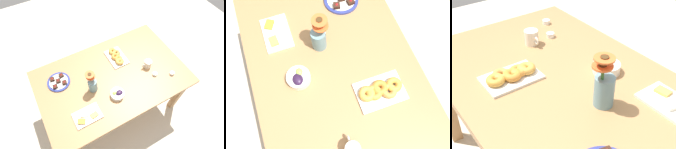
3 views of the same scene
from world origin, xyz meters
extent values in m
cube|color=#A87A4C|center=(0.00, 0.00, 0.72)|extent=(1.60, 1.00, 0.04)
cube|color=#A87A4C|center=(-0.72, 0.42, 0.35)|extent=(0.07, 0.07, 0.70)
cylinder|color=silver|center=(-0.41, 0.07, 0.78)|extent=(0.08, 0.08, 0.09)
cylinder|color=brown|center=(-0.41, 0.07, 0.82)|extent=(0.07, 0.07, 0.00)
torus|color=silver|center=(-0.36, 0.07, 0.78)|extent=(0.05, 0.01, 0.05)
cylinder|color=white|center=(0.06, 0.22, 0.77)|extent=(0.14, 0.14, 0.05)
ellipsoid|color=#2D1938|center=(0.04, 0.23, 0.79)|extent=(0.08, 0.06, 0.04)
ellipsoid|color=#9EC14C|center=(0.09, 0.21, 0.79)|extent=(0.05, 0.04, 0.04)
cube|color=white|center=(0.42, 0.27, 0.75)|extent=(0.26, 0.17, 0.01)
cube|color=#EFB74C|center=(0.36, 0.30, 0.76)|extent=(0.08, 0.06, 0.01)
cube|color=white|center=(0.44, 0.25, 0.76)|extent=(0.08, 0.07, 0.02)
cube|color=white|center=(-0.17, -0.20, 0.75)|extent=(0.19, 0.28, 0.01)
torus|color=gold|center=(-0.16, -0.28, 0.77)|extent=(0.10, 0.10, 0.04)
torus|color=#D08A40|center=(-0.19, -0.24, 0.77)|extent=(0.10, 0.10, 0.04)
torus|color=orange|center=(-0.15, -0.20, 0.77)|extent=(0.12, 0.12, 0.04)
torus|color=orange|center=(-0.17, -0.16, 0.77)|extent=(0.11, 0.11, 0.04)
torus|color=gold|center=(-0.16, -0.12, 0.77)|extent=(0.13, 0.13, 0.04)
cylinder|color=white|center=(-0.59, 0.28, 0.75)|extent=(0.05, 0.05, 0.03)
cylinder|color=#C68923|center=(-0.59, 0.28, 0.76)|extent=(0.04, 0.04, 0.01)
cylinder|color=white|center=(-0.42, 0.20, 0.75)|extent=(0.05, 0.05, 0.03)
cylinder|color=maroon|center=(-0.42, 0.20, 0.76)|extent=(0.04, 0.04, 0.01)
cylinder|color=#6B939E|center=(0.24, 0.04, 0.81)|extent=(0.09, 0.09, 0.15)
cylinder|color=#3D702D|center=(0.25, 0.02, 0.94)|extent=(0.01, 0.01, 0.10)
cylinder|color=orange|center=(0.25, 0.02, 0.99)|extent=(0.09, 0.09, 0.01)
cylinder|color=#472D14|center=(0.25, 0.02, 1.00)|extent=(0.04, 0.04, 0.01)
cylinder|color=#3D702D|center=(0.24, 0.02, 0.92)|extent=(0.01, 0.01, 0.06)
cylinder|color=orange|center=(0.24, 0.02, 0.95)|extent=(0.09, 0.09, 0.01)
cylinder|color=#472D14|center=(0.24, 0.02, 0.96)|extent=(0.04, 0.04, 0.01)
camera|label=1|loc=(0.48, 0.88, 2.34)|focal=28.00mm
camera|label=2|loc=(-0.44, 0.16, 1.96)|focal=35.00mm
camera|label=3|loc=(0.99, -0.73, 1.64)|focal=50.00mm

